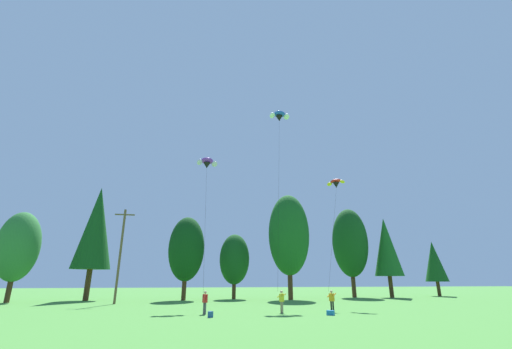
% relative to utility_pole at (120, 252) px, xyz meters
% --- Properties ---
extents(treeline_tree_b, '(4.61, 4.61, 10.42)m').
position_rel_utility_pole_xyz_m(treeline_tree_b, '(-12.50, 4.45, 0.88)').
color(treeline_tree_b, '#472D19').
rests_on(treeline_tree_b, ground_plane).
extents(treeline_tree_c, '(4.82, 4.82, 14.64)m').
position_rel_utility_pole_xyz_m(treeline_tree_c, '(-4.84, 7.00, 3.75)').
color(treeline_tree_c, '#472D19').
rests_on(treeline_tree_c, ground_plane).
extents(treeline_tree_d, '(4.67, 4.67, 10.62)m').
position_rel_utility_pole_xyz_m(treeline_tree_d, '(7.17, 5.47, 1.00)').
color(treeline_tree_d, '#472D19').
rests_on(treeline_tree_d, ground_plane).
extents(treeline_tree_e, '(4.15, 4.15, 8.70)m').
position_rel_utility_pole_xyz_m(treeline_tree_e, '(13.84, 7.31, -0.17)').
color(treeline_tree_e, '#472D19').
rests_on(treeline_tree_e, ground_plane).
extents(treeline_tree_f, '(5.61, 5.61, 14.10)m').
position_rel_utility_pole_xyz_m(treeline_tree_f, '(21.04, 4.48, 3.10)').
color(treeline_tree_f, '#472D19').
rests_on(treeline_tree_f, ground_plane).
extents(treeline_tree_g, '(5.39, 5.39, 13.30)m').
position_rel_utility_pole_xyz_m(treeline_tree_g, '(32.09, 8.53, 2.62)').
color(treeline_tree_g, '#472D19').
rests_on(treeline_tree_g, ground_plane).
extents(treeline_tree_h, '(4.16, 4.16, 11.65)m').
position_rel_utility_pole_xyz_m(treeline_tree_h, '(36.98, 6.53, 1.87)').
color(treeline_tree_h, '#472D19').
rests_on(treeline_tree_h, ground_plane).
extents(treeline_tree_i, '(3.48, 3.48, 8.55)m').
position_rel_utility_pole_xyz_m(treeline_tree_i, '(46.92, 9.16, -0.08)').
color(treeline_tree_i, '#472D19').
rests_on(treeline_tree_i, ground_plane).
extents(utility_pole, '(2.20, 0.26, 10.33)m').
position_rel_utility_pole_xyz_m(utility_pole, '(0.00, 0.00, 0.00)').
color(utility_pole, brown).
rests_on(utility_pole, ground_plane).
extents(kite_flyer_near, '(0.45, 0.59, 1.69)m').
position_rel_utility_pole_xyz_m(kite_flyer_near, '(9.14, -12.98, -4.44)').
color(kite_flyer_near, '#4C4C51').
rests_on(kite_flyer_near, ground_plane).
extents(kite_flyer_mid, '(0.67, 0.70, 1.69)m').
position_rel_utility_pole_xyz_m(kite_flyer_mid, '(15.18, -13.03, -4.43)').
color(kite_flyer_mid, gray).
rests_on(kite_flyer_mid, ground_plane).
extents(kite_flyer_far, '(0.73, 0.75, 1.69)m').
position_rel_utility_pole_xyz_m(kite_flyer_far, '(19.36, -13.19, -4.43)').
color(kite_flyer_far, black).
rests_on(kite_flyer_far, ground_plane).
extents(parafoil_kite_high_purple, '(2.59, 9.46, 14.74)m').
position_rel_utility_pole_xyz_m(parafoil_kite_high_purple, '(9.05, -4.21, 9.81)').
color(parafoil_kite_high_purple, purple).
extents(parafoil_kite_mid_blue_white, '(5.56, 13.67, 23.40)m').
position_rel_utility_pole_xyz_m(parafoil_kite_mid_blue_white, '(18.85, -0.10, 18.85)').
color(parafoil_kite_mid_blue_white, blue).
extents(parafoil_kite_far_red_yellow, '(5.52, 8.05, 11.90)m').
position_rel_utility_pole_xyz_m(parafoil_kite_far_red_yellow, '(23.64, -6.35, 7.58)').
color(parafoil_kite_far_red_yellow, red).
extents(backpack, '(0.39, 0.40, 0.40)m').
position_rel_utility_pole_xyz_m(backpack, '(9.47, -15.24, -5.23)').
color(backpack, '#234C89').
rests_on(backpack, ground_plane).
extents(picnic_cooler, '(0.63, 0.61, 0.34)m').
position_rel_utility_pole_xyz_m(picnic_cooler, '(18.29, -15.34, -5.26)').
color(picnic_cooler, '#1E70B7').
rests_on(picnic_cooler, ground_plane).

